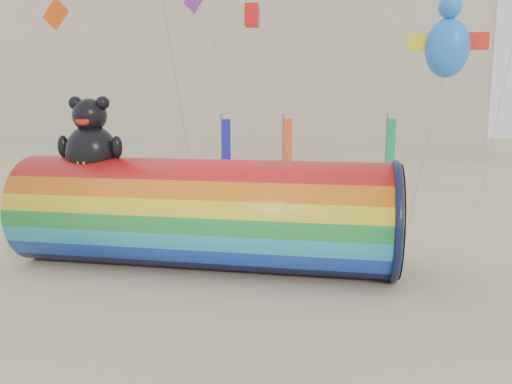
% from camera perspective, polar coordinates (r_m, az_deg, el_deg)
% --- Properties ---
extents(ground, '(160.00, 160.00, 0.00)m').
position_cam_1_polar(ground, '(18.53, -2.40, -8.06)').
color(ground, '#CCB58C').
rests_on(ground, ground).
extents(hotel_building, '(60.40, 15.40, 20.60)m').
position_cam_1_polar(hotel_building, '(65.30, -3.66, 13.76)').
color(hotel_building, '#B7AD99').
rests_on(hotel_building, ground).
extents(windsock_assembly, '(13.28, 4.05, 6.12)m').
position_cam_1_polar(windsock_assembly, '(17.69, -5.99, -2.15)').
color(windsock_assembly, red).
rests_on(windsock_assembly, ground).
extents(kite_handler, '(0.79, 0.78, 1.84)m').
position_cam_1_polar(kite_handler, '(20.40, 10.85, -3.89)').
color(kite_handler, '#53555B').
rests_on(kite_handler, ground).
extents(fabric_bundle, '(2.62, 1.35, 0.41)m').
position_cam_1_polar(fabric_bundle, '(19.47, 9.95, -6.79)').
color(fabric_bundle, black).
rests_on(fabric_bundle, ground).
extents(festival_banners, '(11.13, 3.99, 5.20)m').
position_cam_1_polar(festival_banners, '(33.00, 5.28, 4.41)').
color(festival_banners, '#59595E').
rests_on(festival_banners, ground).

